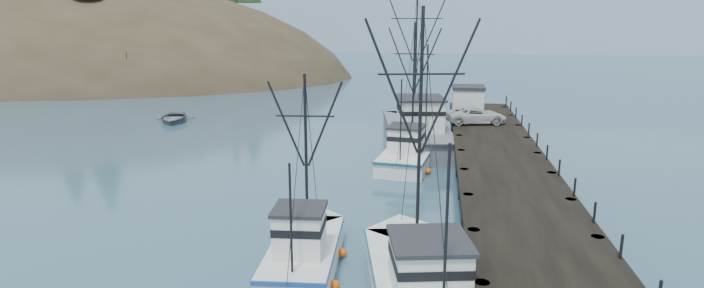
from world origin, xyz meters
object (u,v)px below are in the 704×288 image
Objects in this scene: pier at (499,156)px; pier_shed at (468,100)px; trawler_far at (409,153)px; pickup_truck at (476,115)px; trawler_mid at (305,250)px; work_vessel at (416,131)px; trawler_near at (420,280)px; motorboat at (174,122)px.

pier_shed reaches higher than pier.
pickup_truck is (5.39, 6.95, 1.91)m from trawler_far.
trawler_mid is 25.95m from work_vessel.
work_vessel is at bearing 92.73° from trawler_near.
work_vessel reaches higher than motorboat.
trawler_mid is at bearing -73.32° from motorboat.
trawler_near is (-4.82, -17.83, -0.87)m from pier.
pickup_truck reaches higher than pier.
trawler_near reaches higher than motorboat.
pickup_truck reaches higher than motorboat.
trawler_far reaches higher than trawler_mid.
motorboat is (-31.68, 6.49, -2.73)m from pickup_truck.
trawler_near is 2.28× the size of pickup_truck.
work_vessel is at bearing -32.37° from motorboat.
work_vessel reaches higher than pier.
trawler_far is 3.48× the size of pier_shed.
trawler_mid is 39.43m from motorboat.
pier is 7.59× the size of motorboat.
trawler_far is (-1.55, 21.01, 0.00)m from trawler_near.
trawler_mid is 31.39m from pier_shed.
trawler_far is 12.47m from pier_shed.
pier_shed reaches higher than motorboat.
trawler_near is 28.29m from pickup_truck.
work_vessel is 5.51× the size of pier_shed.
trawler_mid is 19.26m from trawler_far.
work_vessel is 3.04× the size of motorboat.
work_vessel is (0.23, 6.75, 0.41)m from trawler_far.
pickup_truck is 32.45m from motorboat.
trawler_mid is 0.82× the size of trawler_far.
pier is 3.69× the size of trawler_near.
trawler_mid reaches higher than motorboat.
trawler_near is at bearing 159.14° from pickup_truck.
work_vessel is at bearing -136.32° from pier_shed.
work_vessel is (-6.14, 9.93, -0.46)m from pier.
pier_shed is (4.87, 11.18, 2.60)m from trawler_far.
trawler_near is at bearing -21.80° from trawler_mid.
pier_shed is at bearing 43.68° from work_vessel.
work_vessel is at bearing 121.73° from pier.
trawler_far is at bearing -91.94° from work_vessel.
pier is 10.24m from pickup_truck.
motorboat is (-22.54, 32.33, -0.82)m from trawler_mid.
pickup_truck is (3.84, 27.96, 1.91)m from trawler_near.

